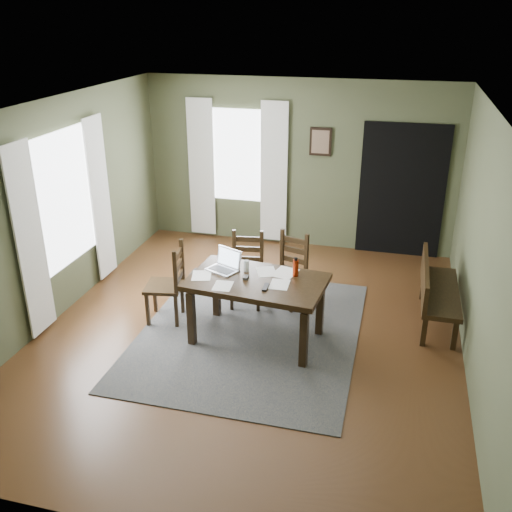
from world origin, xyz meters
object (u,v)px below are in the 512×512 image
(chair_end, at_px, (168,284))
(chair_back_right, at_px, (289,270))
(chair_back_left, at_px, (247,270))
(dining_table, at_px, (257,287))
(laptop, at_px, (225,264))
(water_bottle, at_px, (296,268))
(bench, at_px, (434,288))

(chair_end, bearing_deg, chair_back_right, 111.74)
(chair_end, bearing_deg, chair_back_left, 120.00)
(chair_back_right, bearing_deg, chair_end, -131.89)
(chair_back_left, bearing_deg, dining_table, -76.10)
(dining_table, bearing_deg, laptop, 163.47)
(chair_back_right, bearing_deg, dining_table, -83.30)
(chair_end, height_order, chair_back_right, chair_end)
(chair_back_left, bearing_deg, water_bottle, -48.85)
(laptop, bearing_deg, chair_end, -155.54)
(chair_end, relative_size, bench, 0.73)
(water_bottle, bearing_deg, chair_back_right, 106.25)
(laptop, bearing_deg, water_bottle, 26.31)
(chair_end, relative_size, chair_back_right, 1.06)
(dining_table, height_order, laptop, laptop)
(chair_end, distance_m, water_bottle, 1.64)
(chair_back_left, relative_size, bench, 0.70)
(bench, height_order, laptop, laptop)
(chair_back_left, bearing_deg, laptop, -105.40)
(dining_table, distance_m, chair_back_left, 0.95)
(laptop, relative_size, water_bottle, 1.90)
(laptop, bearing_deg, chair_back_right, 77.43)
(dining_table, distance_m, water_bottle, 0.50)
(bench, bearing_deg, chair_end, 103.64)
(chair_back_left, height_order, bench, chair_back_left)
(chair_back_left, bearing_deg, chair_back_right, 6.31)
(water_bottle, bearing_deg, dining_table, -153.61)
(dining_table, height_order, chair_back_right, chair_back_right)
(chair_back_right, bearing_deg, laptop, -109.86)
(chair_back_left, xyz_separation_m, bench, (2.39, 0.10, -0.01))
(laptop, height_order, water_bottle, laptop)
(bench, relative_size, water_bottle, 6.09)
(chair_back_right, distance_m, bench, 1.85)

